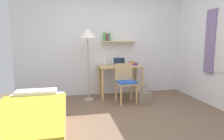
{
  "coord_description": "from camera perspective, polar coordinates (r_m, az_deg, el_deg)",
  "views": [
    {
      "loc": [
        -0.94,
        -2.93,
        1.39
      ],
      "look_at": [
        -0.18,
        0.51,
        0.85
      ],
      "focal_mm": 31.79,
      "sensor_mm": 36.0,
      "label": 1
    }
  ],
  "objects": [
    {
      "name": "standing_lamp",
      "position": [
        4.51,
        -7.03,
        9.37
      ],
      "size": [
        0.39,
        0.39,
        1.65
      ],
      "color": "#B2A893",
      "rests_on": "ground_plane"
    },
    {
      "name": "ground_plane",
      "position": [
        3.38,
        5.07,
        -15.61
      ],
      "size": [
        5.28,
        5.28,
        0.0
      ],
      "primitive_type": "plane",
      "color": "brown"
    },
    {
      "name": "water_bottle",
      "position": [
        4.74,
        -2.22,
        2.38
      ],
      "size": [
        0.06,
        0.06,
        0.21
      ],
      "primitive_type": "cylinder",
      "color": "silver",
      "rests_on": "desk"
    },
    {
      "name": "desk_chair",
      "position": [
        4.41,
        3.93,
        -3.11
      ],
      "size": [
        0.47,
        0.42,
        0.87
      ],
      "color": "tan",
      "rests_on": "ground_plane"
    },
    {
      "name": "laptop",
      "position": [
        4.88,
        2.18,
        1.92
      ],
      "size": [
        0.32,
        0.21,
        0.2
      ],
      "color": "#B7BABF",
      "rests_on": "desk"
    },
    {
      "name": "wall_back",
      "position": [
        5.05,
        -1.69,
        7.68
      ],
      "size": [
        4.4,
        0.27,
        2.6
      ],
      "color": "white",
      "rests_on": "ground_plane"
    },
    {
      "name": "desk",
      "position": [
        4.86,
        2.43,
        -0.49
      ],
      "size": [
        1.06,
        0.55,
        0.76
      ],
      "color": "tan",
      "rests_on": "ground_plane"
    },
    {
      "name": "bed",
      "position": [
        3.02,
        -22.74,
        -14.41
      ],
      "size": [
        0.98,
        1.95,
        0.54
      ],
      "color": "tan",
      "rests_on": "ground_plane"
    },
    {
      "name": "handbag",
      "position": [
        4.38,
        9.43,
        -7.93
      ],
      "size": [
        0.28,
        0.12,
        0.41
      ],
      "color": "gray",
      "rests_on": "ground_plane"
    },
    {
      "name": "book_stack",
      "position": [
        4.97,
        6.05,
        1.88
      ],
      "size": [
        0.21,
        0.26,
        0.09
      ],
      "color": "purple",
      "rests_on": "desk"
    }
  ]
}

